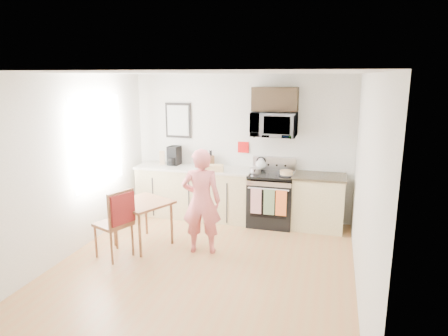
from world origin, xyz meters
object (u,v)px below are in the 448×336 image
(cake, at_px, (286,173))
(dining_table, at_px, (142,207))
(person, at_px, (201,201))
(chair, at_px, (119,215))
(microwave, at_px, (274,124))
(range, at_px, (271,200))

(cake, bearing_deg, dining_table, -146.73)
(person, bearing_deg, chair, 16.49)
(person, bearing_deg, cake, -140.83)
(dining_table, distance_m, chair, 0.55)
(person, distance_m, dining_table, 0.96)
(dining_table, relative_size, chair, 0.84)
(microwave, distance_m, dining_table, 2.59)
(dining_table, height_order, chair, chair)
(range, distance_m, microwave, 1.33)
(person, relative_size, dining_table, 1.84)
(range, xyz_separation_m, chair, (-1.84, -1.96, 0.22))
(person, height_order, dining_table, person)
(cake, bearing_deg, microwave, 142.69)
(chair, bearing_deg, person, 50.29)
(chair, distance_m, cake, 2.82)
(range, distance_m, cake, 0.60)
(range, xyz_separation_m, dining_table, (-1.76, -1.41, 0.18))
(person, xyz_separation_m, chair, (-1.03, -0.55, -0.12))
(cake, bearing_deg, range, 160.30)
(range, height_order, microwave, microwave)
(cake, bearing_deg, chair, -138.39)
(range, xyz_separation_m, cake, (0.26, -0.09, 0.53))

